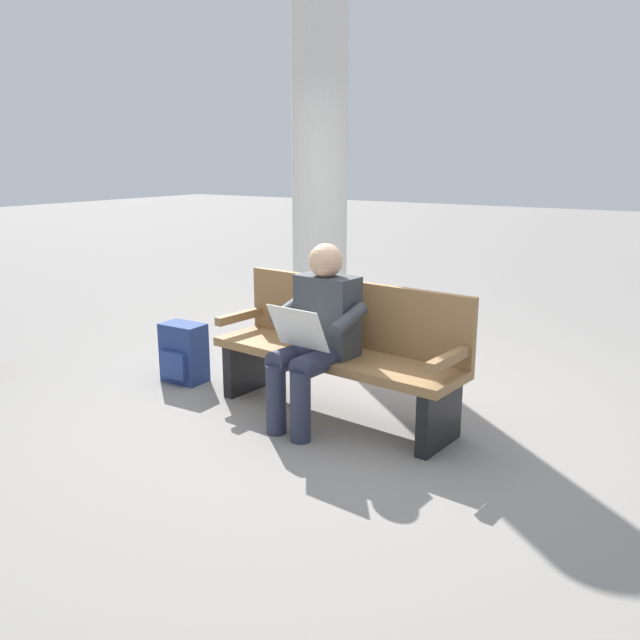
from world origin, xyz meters
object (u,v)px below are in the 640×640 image
at_px(person_seated, 317,331).
at_px(support_pillar, 320,127).
at_px(bench_near, 340,348).
at_px(backpack, 183,353).

bearing_deg(person_seated, support_pillar, -52.07).
distance_m(person_seated, support_pillar, 3.14).
height_order(bench_near, backpack, bench_near).
bearing_deg(bench_near, support_pillar, -48.79).
xyz_separation_m(person_seated, support_pillar, (1.52, -2.37, 1.38)).
relative_size(person_seated, backpack, 2.55).
bearing_deg(bench_near, person_seated, 87.37).
xyz_separation_m(person_seated, backpack, (1.32, -0.13, -0.40)).
bearing_deg(backpack, support_pillar, -85.01).
height_order(bench_near, support_pillar, support_pillar).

